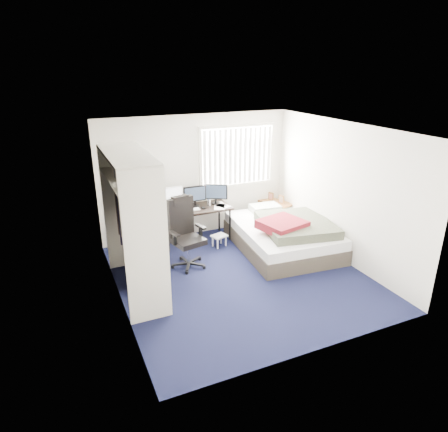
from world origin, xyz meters
name	(u,v)px	position (x,y,z in m)	size (l,w,h in m)	color
ground	(240,276)	(0.00, 0.00, 0.00)	(4.20, 4.20, 0.00)	black
room_shell	(242,192)	(0.00, 0.00, 1.51)	(4.20, 4.20, 4.20)	silver
window_assembly	(237,156)	(0.90, 2.04, 1.60)	(1.72, 0.09, 1.32)	white
closet	(134,211)	(-1.67, 0.27, 1.35)	(0.64, 1.84, 2.22)	beige
desk	(194,206)	(-0.18, 1.76, 0.74)	(1.45, 0.68, 1.16)	black
office_chair	(186,240)	(-0.71, 0.79, 0.49)	(0.71, 0.71, 1.27)	black
footstool	(219,238)	(0.15, 1.26, 0.18)	(0.34, 0.30, 0.23)	white
nightstand	(275,204)	(1.75, 1.85, 0.48)	(0.64, 0.87, 0.72)	brown
bed	(284,234)	(1.26, 0.66, 0.30)	(1.85, 2.35, 0.72)	#3D352C
pine_box	(140,279)	(-1.65, 0.35, 0.13)	(0.35, 0.27, 0.27)	#A17350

